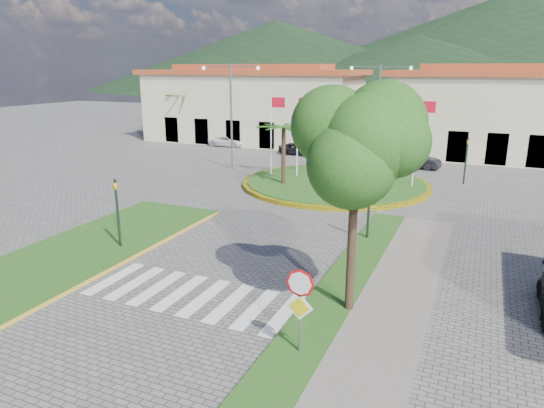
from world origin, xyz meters
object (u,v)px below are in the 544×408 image
at_px(white_van, 228,141).
at_px(car_dark_b, 415,160).
at_px(car_dark_a, 296,149).
at_px(stop_sign, 300,299).
at_px(roundabout_island, 335,183).
at_px(deciduous_tree, 356,157).

xyz_separation_m(white_van, car_dark_b, (18.94, -3.57, 0.11)).
xyz_separation_m(car_dark_a, car_dark_b, (10.81, -1.78, 0.08)).
bearing_deg(stop_sign, car_dark_b, 91.54).
height_order(roundabout_island, deciduous_tree, deciduous_tree).
relative_size(deciduous_tree, white_van, 1.77).
bearing_deg(car_dark_a, roundabout_island, -142.28).
relative_size(stop_sign, white_van, 0.69).
bearing_deg(car_dark_b, stop_sign, -171.33).
bearing_deg(car_dark_b, roundabout_island, 160.54).
xyz_separation_m(roundabout_island, stop_sign, (4.90, -20.04, 1.62)).
bearing_deg(stop_sign, white_van, 121.73).
xyz_separation_m(roundabout_island, white_van, (-14.81, 11.83, 0.36)).
relative_size(roundabout_island, car_dark_b, 3.25).
xyz_separation_m(deciduous_tree, car_dark_a, (-12.17, 27.04, -4.61)).
distance_m(roundabout_island, deciduous_tree, 18.55).
bearing_deg(white_van, car_dark_b, -103.98).
distance_m(roundabout_island, car_dark_b, 9.25).
relative_size(stop_sign, car_dark_b, 0.68).
bearing_deg(car_dark_a, deciduous_tree, -151.66).
xyz_separation_m(stop_sign, car_dark_b, (-0.76, 28.29, -1.15)).
bearing_deg(car_dark_b, deciduous_tree, -169.79).
bearing_deg(car_dark_a, white_van, 81.70).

